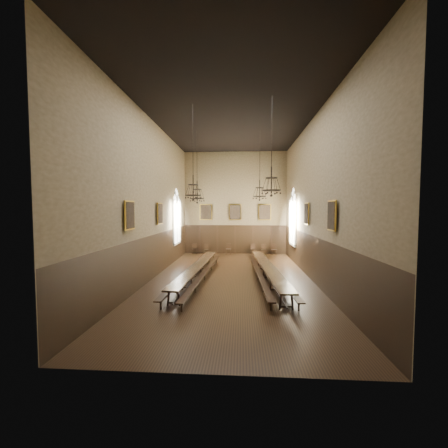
# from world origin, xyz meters

# --- Properties ---
(floor) EXTENTS (9.00, 18.00, 0.02)m
(floor) POSITION_xyz_m (0.00, 0.00, -0.01)
(floor) COLOR black
(floor) RESTS_ON ground
(ceiling) EXTENTS (9.00, 18.00, 0.02)m
(ceiling) POSITION_xyz_m (0.00, 0.00, 9.01)
(ceiling) COLOR black
(ceiling) RESTS_ON ground
(wall_back) EXTENTS (9.00, 0.02, 9.00)m
(wall_back) POSITION_xyz_m (0.00, 9.01, 4.50)
(wall_back) COLOR #806D4E
(wall_back) RESTS_ON ground
(wall_front) EXTENTS (9.00, 0.02, 9.00)m
(wall_front) POSITION_xyz_m (0.00, -9.01, 4.50)
(wall_front) COLOR #806D4E
(wall_front) RESTS_ON ground
(wall_left) EXTENTS (0.02, 18.00, 9.00)m
(wall_left) POSITION_xyz_m (-4.51, 0.00, 4.50)
(wall_left) COLOR #806D4E
(wall_left) RESTS_ON ground
(wall_right) EXTENTS (0.02, 18.00, 9.00)m
(wall_right) POSITION_xyz_m (4.51, 0.00, 4.50)
(wall_right) COLOR #806D4E
(wall_right) RESTS_ON ground
(wainscot_panelling) EXTENTS (9.00, 18.00, 2.50)m
(wainscot_panelling) POSITION_xyz_m (0.00, 0.00, 1.25)
(wainscot_panelling) COLOR black
(wainscot_panelling) RESTS_ON floor
(table_left) EXTENTS (1.26, 9.84, 0.77)m
(table_left) POSITION_xyz_m (-1.95, -0.01, 0.38)
(table_left) COLOR black
(table_left) RESTS_ON floor
(table_right) EXTENTS (1.36, 10.25, 0.80)m
(table_right) POSITION_xyz_m (2.06, 0.01, 0.40)
(table_right) COLOR black
(table_right) RESTS_ON floor
(bench_left_outer) EXTENTS (0.63, 10.48, 0.47)m
(bench_left_outer) POSITION_xyz_m (-2.47, -0.07, 0.30)
(bench_left_outer) COLOR black
(bench_left_outer) RESTS_ON floor
(bench_left_inner) EXTENTS (0.82, 10.46, 0.47)m
(bench_left_inner) POSITION_xyz_m (-1.50, -0.26, 0.30)
(bench_left_inner) COLOR black
(bench_left_inner) RESTS_ON floor
(bench_right_inner) EXTENTS (0.71, 10.37, 0.47)m
(bench_right_inner) POSITION_xyz_m (1.53, 0.06, 0.30)
(bench_right_inner) COLOR black
(bench_right_inner) RESTS_ON floor
(bench_right_outer) EXTENTS (0.89, 10.16, 0.46)m
(bench_right_outer) POSITION_xyz_m (2.54, -0.02, 0.29)
(bench_right_outer) COLOR black
(bench_right_outer) RESTS_ON floor
(chair_0) EXTENTS (0.48, 0.48, 0.89)m
(chair_0) POSITION_xyz_m (-3.58, 8.61, 0.27)
(chair_0) COLOR black
(chair_0) RESTS_ON floor
(chair_1) EXTENTS (0.42, 0.42, 0.86)m
(chair_1) POSITION_xyz_m (-2.53, 8.47, 0.26)
(chair_1) COLOR black
(chair_1) RESTS_ON floor
(chair_3) EXTENTS (0.43, 0.43, 0.96)m
(chair_3) POSITION_xyz_m (-0.58, 8.52, 0.29)
(chair_3) COLOR black
(chair_3) RESTS_ON floor
(chair_5) EXTENTS (0.49, 0.49, 0.92)m
(chair_5) POSITION_xyz_m (1.61, 8.54, 0.28)
(chair_5) COLOR black
(chair_5) RESTS_ON floor
(chair_6) EXTENTS (0.44, 0.44, 0.89)m
(chair_6) POSITION_xyz_m (2.51, 8.54, 0.27)
(chair_6) COLOR black
(chair_6) RESTS_ON floor
(chair_7) EXTENTS (0.41, 0.41, 0.93)m
(chair_7) POSITION_xyz_m (3.41, 8.57, 0.28)
(chair_7) COLOR black
(chair_7) RESTS_ON floor
(chandelier_back_left) EXTENTS (0.94, 0.94, 4.52)m
(chandelier_back_left) POSITION_xyz_m (-2.33, 2.49, 4.93)
(chandelier_back_left) COLOR black
(chandelier_back_left) RESTS_ON ceiling
(chandelier_back_right) EXTENTS (0.87, 0.87, 4.36)m
(chandelier_back_right) POSITION_xyz_m (1.74, 2.64, 5.08)
(chandelier_back_right) COLOR black
(chandelier_back_right) RESTS_ON ceiling
(chandelier_front_left) EXTENTS (0.79, 0.79, 4.50)m
(chandelier_front_left) POSITION_xyz_m (-1.78, -2.07, 4.96)
(chandelier_front_left) COLOR black
(chandelier_front_left) RESTS_ON ceiling
(chandelier_front_right) EXTENTS (0.86, 0.86, 4.33)m
(chandelier_front_right) POSITION_xyz_m (1.91, -2.81, 5.10)
(chandelier_front_right) COLOR black
(chandelier_front_right) RESTS_ON ceiling
(portrait_back_0) EXTENTS (1.10, 0.12, 1.40)m
(portrait_back_0) POSITION_xyz_m (-2.60, 8.88, 3.70)
(portrait_back_0) COLOR gold
(portrait_back_0) RESTS_ON wall_back
(portrait_back_1) EXTENTS (1.10, 0.12, 1.40)m
(portrait_back_1) POSITION_xyz_m (0.00, 8.88, 3.70)
(portrait_back_1) COLOR gold
(portrait_back_1) RESTS_ON wall_back
(portrait_back_2) EXTENTS (1.10, 0.12, 1.40)m
(portrait_back_2) POSITION_xyz_m (2.60, 8.88, 3.70)
(portrait_back_2) COLOR gold
(portrait_back_2) RESTS_ON wall_back
(portrait_left_0) EXTENTS (0.12, 1.00, 1.30)m
(portrait_left_0) POSITION_xyz_m (-4.38, 1.00, 3.70)
(portrait_left_0) COLOR gold
(portrait_left_0) RESTS_ON wall_left
(portrait_left_1) EXTENTS (0.12, 1.00, 1.30)m
(portrait_left_1) POSITION_xyz_m (-4.38, -3.50, 3.70)
(portrait_left_1) COLOR gold
(portrait_left_1) RESTS_ON wall_left
(portrait_right_0) EXTENTS (0.12, 1.00, 1.30)m
(portrait_right_0) POSITION_xyz_m (4.38, 1.00, 3.70)
(portrait_right_0) COLOR gold
(portrait_right_0) RESTS_ON wall_right
(portrait_right_1) EXTENTS (0.12, 1.00, 1.30)m
(portrait_right_1) POSITION_xyz_m (4.38, -3.50, 3.70)
(portrait_right_1) COLOR gold
(portrait_right_1) RESTS_ON wall_right
(window_right) EXTENTS (0.20, 2.20, 4.60)m
(window_right) POSITION_xyz_m (4.43, 5.50, 3.40)
(window_right) COLOR white
(window_right) RESTS_ON wall_right
(window_left) EXTENTS (0.20, 2.20, 4.60)m
(window_left) POSITION_xyz_m (-4.43, 5.50, 3.40)
(window_left) COLOR white
(window_left) RESTS_ON wall_left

